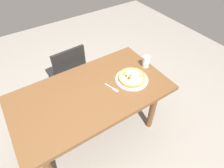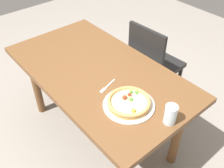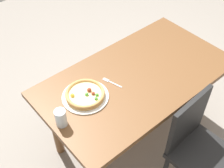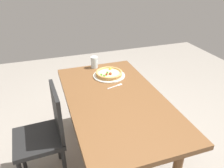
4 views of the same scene
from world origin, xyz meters
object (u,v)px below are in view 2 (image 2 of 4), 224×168
Objects in this scene: pizza at (129,102)px; fork at (107,87)px; chair_near at (152,63)px; dining_table at (98,80)px; drinking_glass at (171,114)px; plate at (129,105)px.

pizza is 1.70× the size of fork.
chair_near is 0.86m from pizza.
dining_table is 5.40× the size of pizza.
dining_table is at bearing 0.86° from drinking_glass.
fork is 1.28× the size of drinking_glass.
dining_table is 4.54× the size of plate.
pizza is (-0.42, 0.08, 0.13)m from dining_table.
dining_table is 0.44m from plate.
chair_near is at bearing 179.41° from fork.
chair_near is at bearing -90.30° from dining_table.
plate is at bearing 19.28° from drinking_glass.
pizza is at bearing 73.13° from fork.
plate is 0.28m from drinking_glass.
drinking_glass is (-0.25, -0.09, 0.03)m from pizza.
chair_near is 0.76m from fork.
drinking_glass is at bearing -45.20° from chair_near.
plate reaches higher than fork.
plate is 1.19× the size of pizza.
plate reaches higher than dining_table.
drinking_glass reaches higher than dining_table.
pizza reaches higher than fork.
dining_table is at bearing -93.14° from chair_near.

